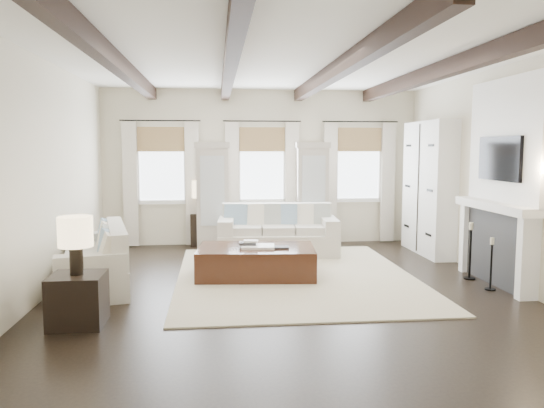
{
  "coord_description": "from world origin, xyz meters",
  "views": [
    {
      "loc": [
        -0.94,
        -7.27,
        1.99
      ],
      "look_at": [
        -0.1,
        0.72,
        1.15
      ],
      "focal_mm": 35.0,
      "sensor_mm": 36.0,
      "label": 1
    }
  ],
  "objects": [
    {
      "name": "ground",
      "position": [
        0.0,
        0.0,
        0.0
      ],
      "size": [
        7.5,
        7.5,
        0.0
      ],
      "primitive_type": "plane",
      "color": "black",
      "rests_on": "ground"
    },
    {
      "name": "room_shell",
      "position": [
        0.75,
        0.9,
        1.89
      ],
      "size": [
        6.54,
        7.54,
        3.22
      ],
      "color": "beige",
      "rests_on": "ground"
    },
    {
      "name": "area_rug",
      "position": [
        0.27,
        0.78,
        0.01
      ],
      "size": [
        3.63,
        4.56,
        0.02
      ],
      "primitive_type": "cube",
      "color": "beige",
      "rests_on": "ground"
    },
    {
      "name": "sofa_back",
      "position": [
        0.2,
        2.53,
        0.39
      ],
      "size": [
        2.26,
        1.14,
        0.94
      ],
      "color": "beige",
      "rests_on": "ground"
    },
    {
      "name": "sofa_left",
      "position": [
        -2.68,
        0.47,
        0.36
      ],
      "size": [
        1.37,
        2.23,
        0.89
      ],
      "color": "beige",
      "rests_on": "ground"
    },
    {
      "name": "ottoman",
      "position": [
        -0.34,
        0.82,
        0.23
      ],
      "size": [
        1.88,
        1.27,
        0.47
      ],
      "primitive_type": "cube",
      "rotation": [
        0.0,
        0.0,
        -0.09
      ],
      "color": "black",
      "rests_on": "ground"
    },
    {
      "name": "tray",
      "position": [
        -0.32,
        0.75,
        0.49
      ],
      "size": [
        0.53,
        0.42,
        0.04
      ],
      "primitive_type": "cube",
      "rotation": [
        0.0,
        0.0,
        -0.09
      ],
      "color": "white",
      "rests_on": "ottoman"
    },
    {
      "name": "book_lower",
      "position": [
        -0.47,
        0.82,
        0.53
      ],
      "size": [
        0.28,
        0.22,
        0.04
      ],
      "primitive_type": "cube",
      "rotation": [
        0.0,
        0.0,
        -0.09
      ],
      "color": "#262628",
      "rests_on": "tray"
    },
    {
      "name": "book_upper",
      "position": [
        -0.42,
        0.81,
        0.56
      ],
      "size": [
        0.23,
        0.19,
        0.03
      ],
      "primitive_type": "cube",
      "rotation": [
        0.0,
        0.0,
        -0.09
      ],
      "color": "beige",
      "rests_on": "book_lower"
    },
    {
      "name": "book_loose",
      "position": [
        0.03,
        0.66,
        0.48
      ],
      "size": [
        0.26,
        0.2,
        0.03
      ],
      "primitive_type": "cube",
      "rotation": [
        0.0,
        0.0,
        -0.09
      ],
      "color": "#262628",
      "rests_on": "ottoman"
    },
    {
      "name": "side_table_front",
      "position": [
        -2.52,
        -1.24,
        0.29
      ],
      "size": [
        0.58,
        0.58,
        0.58
      ],
      "primitive_type": "cube",
      "color": "black",
      "rests_on": "ground"
    },
    {
      "name": "lamp_front",
      "position": [
        -2.52,
        -1.24,
        1.03
      ],
      "size": [
        0.38,
        0.38,
        0.66
      ],
      "color": "black",
      "rests_on": "side_table_front"
    },
    {
      "name": "side_table_back",
      "position": [
        -1.26,
        3.65,
        0.33
      ],
      "size": [
        0.44,
        0.44,
        0.66
      ],
      "primitive_type": "cube",
      "color": "black",
      "rests_on": "ground"
    },
    {
      "name": "lamp_back",
      "position": [
        -1.26,
        3.65,
        1.12
      ],
      "size": [
        0.4,
        0.4,
        0.68
      ],
      "color": "black",
      "rests_on": "side_table_back"
    },
    {
      "name": "candlestick_near",
      "position": [
        2.9,
        -0.3,
        0.31
      ],
      "size": [
        0.15,
        0.15,
        0.75
      ],
      "color": "black",
      "rests_on": "ground"
    },
    {
      "name": "candlestick_far",
      "position": [
        2.9,
        0.33,
        0.36
      ],
      "size": [
        0.18,
        0.18,
        0.88
      ],
      "color": "black",
      "rests_on": "ground"
    }
  ]
}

